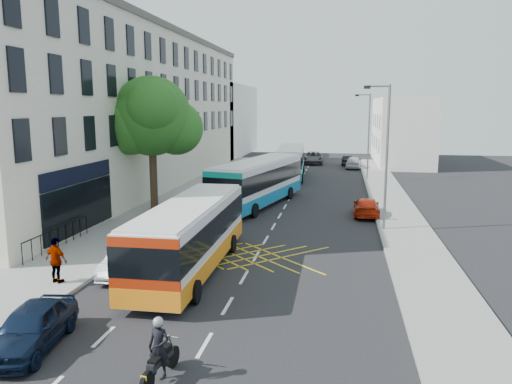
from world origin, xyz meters
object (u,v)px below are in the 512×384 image
at_px(lamp_far, 368,132).
at_px(red_hatchback, 366,207).
at_px(bus_far, 290,162).
at_px(bus_mid, 258,182).
at_px(parked_car_silver, 128,259).
at_px(parked_car_blue, 31,327).
at_px(motorbike, 160,351).
at_px(distant_car_grey, 313,158).
at_px(distant_car_silver, 354,162).
at_px(lamp_near, 385,150).
at_px(distant_car_dark, 348,160).
at_px(pedestrian_far, 56,260).
at_px(street_tree, 151,117).
at_px(bus_near, 190,235).

bearing_deg(lamp_far, red_hatchback, -92.48).
distance_m(bus_far, red_hatchback, 17.88).
height_order(bus_mid, red_hatchback, bus_mid).
bearing_deg(red_hatchback, lamp_far, -90.90).
xyz_separation_m(bus_far, parked_car_silver, (-3.75, -29.87, -0.97)).
bearing_deg(parked_car_silver, parked_car_blue, -93.35).
bearing_deg(motorbike, parked_car_blue, 174.60).
xyz_separation_m(distant_car_grey, distant_car_silver, (4.83, -4.06, -0.01)).
bearing_deg(parked_car_blue, distant_car_silver, 70.07).
relative_size(bus_mid, parked_car_silver, 3.12).
bearing_deg(parked_car_silver, lamp_near, 36.75).
xyz_separation_m(lamp_far, distant_car_grey, (-5.82, 13.37, -3.89)).
relative_size(bus_mid, distant_car_dark, 3.31).
bearing_deg(motorbike, pedestrian_far, 145.75).
distance_m(bus_far, motorbike, 37.58).
bearing_deg(street_tree, lamp_far, 49.19).
xyz_separation_m(street_tree, distant_car_grey, (8.89, 30.40, -5.56)).
relative_size(lamp_far, parked_car_silver, 2.11).
xyz_separation_m(bus_mid, parked_car_silver, (-2.95, -15.50, -1.08)).
xyz_separation_m(motorbike, distant_car_grey, (0.99, 50.41, -0.09)).
xyz_separation_m(bus_near, parked_car_blue, (-2.48, -7.55, -0.91)).
bearing_deg(parked_car_silver, distant_car_silver, 71.99).
bearing_deg(bus_far, parked_car_silver, -100.42).
bearing_deg(lamp_far, bus_near, -106.85).
distance_m(distant_car_dark, pedestrian_far, 45.02).
relative_size(street_tree, bus_mid, 0.74).
distance_m(bus_mid, bus_far, 14.39).
relative_size(red_hatchback, distant_car_dark, 1.12).
bearing_deg(street_tree, parked_car_silver, -73.65).
relative_size(street_tree, parked_car_blue, 2.30).
distance_m(motorbike, parked_car_blue, 4.42).
height_order(motorbike, distant_car_grey, motorbike).
bearing_deg(lamp_far, distant_car_grey, 113.53).
height_order(street_tree, bus_near, street_tree).
xyz_separation_m(parked_car_silver, red_hatchback, (10.40, 13.30, -0.04)).
bearing_deg(bus_near, parked_car_blue, -108.74).
bearing_deg(red_hatchback, distant_car_dark, -86.70).
distance_m(bus_near, parked_car_blue, 8.00).
distance_m(bus_mid, red_hatchback, 7.85).
bearing_deg(distant_car_silver, parked_car_silver, 78.64).
xyz_separation_m(bus_near, distant_car_silver, (7.63, 37.77, -0.85)).
xyz_separation_m(lamp_near, motorbike, (-6.80, -17.04, -3.80)).
xyz_separation_m(bus_mid, distant_car_dark, (6.60, 26.11, -1.12)).
height_order(bus_near, pedestrian_far, bus_near).
height_order(bus_mid, distant_car_grey, bus_mid).
distance_m(motorbike, distant_car_grey, 50.42).
xyz_separation_m(lamp_near, pedestrian_far, (-13.20, -11.22, -3.57)).
distance_m(parked_car_blue, distant_car_grey, 49.66).
distance_m(distant_car_grey, distant_car_dark, 4.41).
relative_size(lamp_far, distant_car_grey, 1.53).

